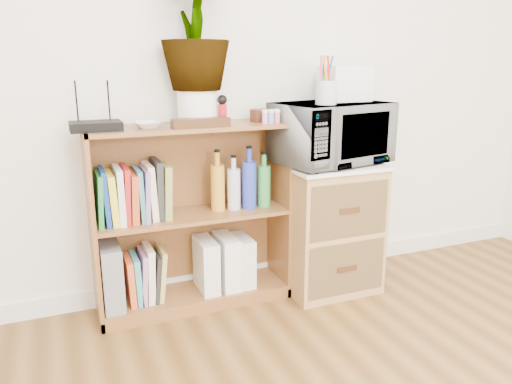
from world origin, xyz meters
TOP-DOWN VIEW (x-y plane):
  - skirting_board at (0.00, 2.24)m, footprint 4.00×0.02m
  - bookshelf at (-0.35, 2.10)m, footprint 1.00×0.30m
  - wicker_unit at (0.40, 2.02)m, footprint 0.50×0.45m
  - microwave at (0.40, 2.02)m, footprint 0.65×0.51m
  - pen_cup at (0.32, 1.94)m, footprint 0.11×0.11m
  - small_appliance at (0.51, 2.08)m, footprint 0.23×0.19m
  - router at (-0.79, 2.08)m, footprint 0.23×0.15m
  - white_bowl at (-0.56, 2.07)m, footprint 0.13×0.13m
  - plant_pot at (-0.30, 2.12)m, footprint 0.20×0.20m
  - potted_plant at (-0.30, 2.12)m, footprint 0.33×0.33m
  - trinket_box at (-0.32, 2.00)m, footprint 0.28×0.07m
  - kokeshi_doll at (-0.19, 2.06)m, footprint 0.04×0.04m
  - wooden_bowl at (0.03, 2.11)m, footprint 0.11×0.11m
  - paint_jars at (0.05, 2.01)m, footprint 0.10×0.04m
  - file_box at (-0.77, 2.10)m, footprint 0.10×0.26m
  - magazine_holder_left at (-0.29, 2.09)m, footprint 0.09×0.22m
  - magazine_holder_mid at (-0.17, 2.09)m, footprint 0.09×0.23m
  - magazine_holder_right at (-0.08, 2.09)m, footprint 0.08×0.21m
  - cookbooks at (-0.64, 2.10)m, footprint 0.36×0.20m
  - liquor_bottles at (-0.09, 2.10)m, footprint 0.32×0.07m
  - lower_books at (-0.61, 2.10)m, footprint 0.20×0.19m

SIDE VIEW (x-z plane):
  - skirting_board at x=0.00m, z-range 0.00..0.10m
  - lower_books at x=-0.61m, z-range 0.06..0.34m
  - magazine_holder_right at x=-0.08m, z-range 0.07..0.34m
  - magazine_holder_left at x=-0.29m, z-range 0.07..0.35m
  - magazine_holder_mid at x=-0.17m, z-range 0.07..0.35m
  - file_box at x=-0.77m, z-range 0.07..0.39m
  - wicker_unit at x=0.40m, z-range 0.00..0.70m
  - bookshelf at x=-0.35m, z-range 0.00..0.95m
  - cookbooks at x=-0.64m, z-range 0.49..0.77m
  - liquor_bottles at x=-0.09m, z-range 0.49..0.81m
  - microwave at x=0.40m, z-range 0.72..1.04m
  - white_bowl at x=-0.56m, z-range 0.95..0.98m
  - router at x=-0.79m, z-range 0.95..0.99m
  - trinket_box at x=-0.32m, z-range 0.95..0.99m
  - paint_jars at x=0.05m, z-range 0.95..1.00m
  - wooden_bowl at x=0.03m, z-range 0.95..1.01m
  - kokeshi_doll at x=-0.19m, z-range 0.95..1.05m
  - plant_pot at x=-0.30m, z-range 0.95..1.12m
  - pen_cup at x=0.32m, z-range 1.04..1.16m
  - small_appliance at x=0.51m, z-range 1.04..1.23m
  - potted_plant at x=-0.30m, z-range 1.12..1.70m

